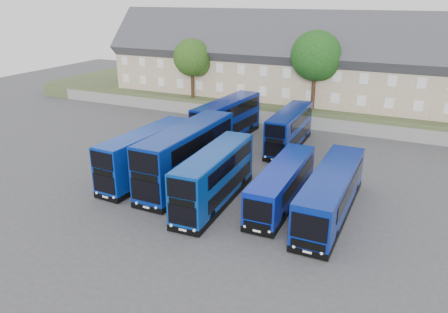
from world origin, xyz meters
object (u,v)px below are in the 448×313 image
at_px(dd_front_left, 146,156).
at_px(coach_east_a, 282,185).
at_px(dd_front_mid, 187,156).
at_px(tree_west, 193,59).
at_px(tree_mid, 317,58).

relative_size(dd_front_left, coach_east_a, 0.97).
relative_size(dd_front_mid, coach_east_a, 1.10).
distance_m(tree_west, tree_mid, 16.04).
height_order(dd_front_left, coach_east_a, dd_front_left).
bearing_deg(tree_west, tree_mid, 1.79).
height_order(dd_front_left, tree_west, tree_west).
distance_m(coach_east_a, tree_mid, 22.85).
xyz_separation_m(coach_east_a, tree_west, (-19.16, 21.14, 5.59)).
bearing_deg(tree_mid, dd_front_mid, -103.62).
distance_m(dd_front_mid, tree_west, 23.94).
distance_m(dd_front_left, coach_east_a, 11.95).
height_order(dd_front_mid, tree_west, tree_west).
distance_m(dd_front_left, dd_front_mid, 3.68).
relative_size(dd_front_left, tree_west, 1.39).
bearing_deg(tree_west, dd_front_left, -71.43).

